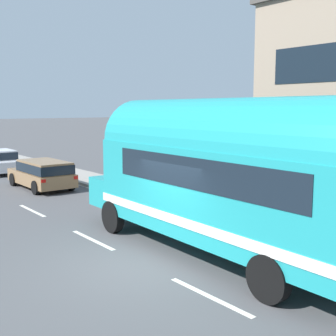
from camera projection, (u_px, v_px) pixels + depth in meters
The scene contains 5 objects.
ground_plane at pixel (146, 266), 10.93m from camera, with size 300.00×300.00×0.00m, color #4C4C4F.
lane_markings at pixel (44, 183), 22.91m from camera, with size 4.11×80.00×0.01m.
sidewalk_slab at pixel (114, 185), 21.84m from camera, with size 2.25×90.00×0.15m, color gray.
painted_bus at pixel (234, 171), 11.00m from camera, with size 2.80×10.83×4.12m.
car_lead at pixel (43, 172), 21.24m from camera, with size 1.94×4.34×1.37m.
Camera 1 is at (-6.04, -8.60, 3.88)m, focal length 47.25 mm.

